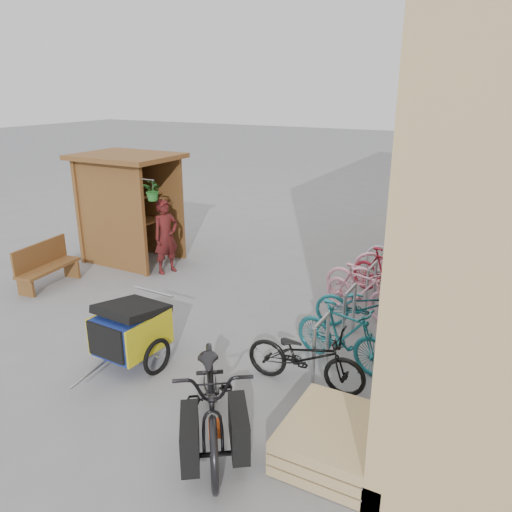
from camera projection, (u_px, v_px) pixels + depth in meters
The scene contains 17 objects.
ground at pixel (183, 338), 7.89m from camera, with size 80.00×80.00×0.00m, color gray.
kiosk at pixel (125, 193), 10.92m from camera, with size 2.49×1.65×2.40m.
bike_rack at pixel (371, 283), 8.69m from camera, with size 0.05×5.35×0.86m.
pallet_stack at pixel (333, 439), 5.31m from camera, with size 1.00×1.20×0.40m.
bench at pixel (46, 264), 9.81m from camera, with size 0.59×1.43×0.88m.
shopping_carts at pixel (452, 225), 12.10m from camera, with size 0.55×1.52×0.99m.
child_trailer at pixel (131, 329), 7.00m from camera, with size 1.01×1.69×0.99m.
cargo_bike at pixel (213, 395), 5.46m from camera, with size 1.91×2.26×1.16m.
person_kiosk at pixel (166, 237), 10.43m from camera, with size 0.58×0.38×1.58m, color maroon.
bike_0 at pixel (305, 357), 6.51m from camera, with size 0.57×1.63×0.86m, color black.
bike_1 at pixel (343, 335), 7.00m from camera, with size 0.44×1.55×0.93m, color #1C6570.
bike_2 at pixel (366, 306), 8.00m from camera, with size 0.57×1.64×0.86m, color #1C6570.
bike_3 at pixel (361, 291), 8.55m from camera, with size 0.42×1.48×0.89m, color pink.
bike_4 at pixel (371, 280), 9.01m from camera, with size 0.61×1.74×0.91m, color pink.
bike_5 at pixel (387, 273), 9.32m from camera, with size 0.43×1.52×0.91m, color maroon.
bike_6 at pixel (402, 261), 9.87m from camera, with size 0.66×1.89×0.99m, color pink.
bike_7 at pixel (403, 255), 10.28m from camera, with size 0.45×1.58×0.95m, color silver.
Camera 1 is at (4.36, -5.66, 3.78)m, focal length 35.00 mm.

